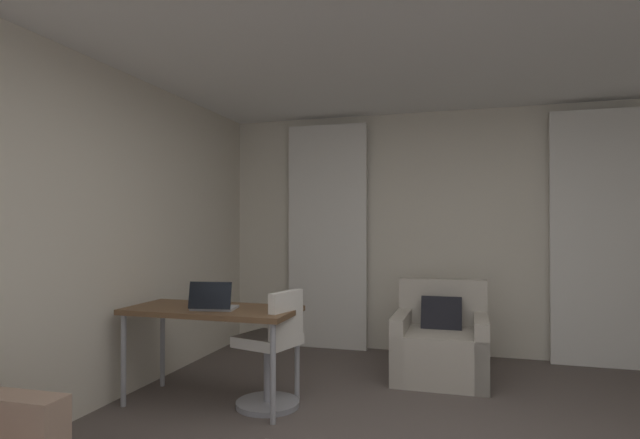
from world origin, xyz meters
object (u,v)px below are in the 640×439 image
object	(u,v)px
desk	(212,316)
laptop	(213,304)
desk_chair	(272,355)
armchair	(441,346)

from	to	relation	value
desk	laptop	bearing A→B (deg)	-57.15
desk_chair	laptop	xyz separation A→B (m)	(-0.42, -0.13, 0.39)
desk	desk_chair	xyz separation A→B (m)	(0.48, 0.04, -0.28)
desk	laptop	xyz separation A→B (m)	(0.06, -0.09, 0.11)
desk_chair	laptop	distance (m)	0.59
desk	desk_chair	size ratio (longest dim) A/B	1.49
armchair	desk	world-z (taller)	armchair
armchair	laptop	distance (m)	2.08
armchair	desk_chair	size ratio (longest dim) A/B	0.98
desk	laptop	size ratio (longest dim) A/B	3.69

